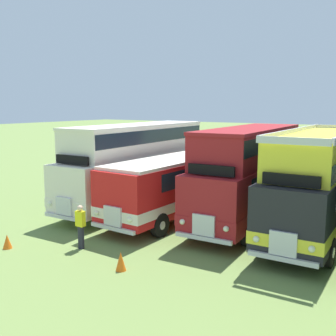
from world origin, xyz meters
TOP-DOWN VIEW (x-y plane):
  - ground_plane at (0.00, 0.00)m, footprint 200.00×200.00m
  - bus_first_in_row at (-9.73, 0.25)m, footprint 2.84×11.28m
  - bus_second_in_row at (-6.48, 0.19)m, footprint 2.96×11.50m
  - bus_third_in_row at (-3.25, 0.30)m, footprint 2.96×9.81m
  - bus_fourth_in_row at (-0.00, 0.29)m, footprint 2.75×10.60m
  - cone_near_end at (-9.72, -8.29)m, footprint 0.36×0.36m
  - cone_far_end at (-4.63, -7.56)m, footprint 0.36×0.36m
  - marshal_person at (-7.28, -6.74)m, footprint 0.36×0.24m

SIDE VIEW (x-z plane):
  - ground_plane at x=0.00m, z-range 0.00..0.00m
  - cone_near_end at x=-9.72m, z-range 0.00..0.56m
  - cone_far_end at x=-4.63m, z-range 0.00..0.66m
  - marshal_person at x=-7.28m, z-range 0.02..1.75m
  - bus_second_in_row at x=-6.48m, z-range 0.26..3.25m
  - bus_fourth_in_row at x=0.00m, z-range 0.10..4.62m
  - bus_third_in_row at x=-3.25m, z-range 0.22..4.71m
  - bus_first_in_row at x=-9.73m, z-range 0.23..4.72m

